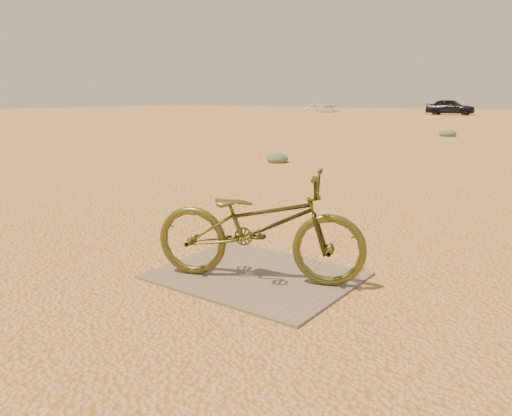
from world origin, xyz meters
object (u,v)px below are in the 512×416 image
Objects in this scene: boat_near_left at (324,106)px; car at (450,107)px; bicycle at (259,226)px; plywood_board at (256,275)px.

car is at bearing -41.24° from boat_near_left.
car is 12.67m from boat_near_left.
car is (-9.51, 40.56, 0.17)m from bicycle.
boat_near_left is at bearing 117.82° from plywood_board.
plywood_board is at bearing -97.73° from boat_near_left.
bicycle is 0.46× the size of car.
boat_near_left reaches higher than plywood_board.
car is (-9.42, 40.48, 0.65)m from plywood_board.
plywood_board is 0.43× the size of car.
plywood_board is 0.32× the size of boat_near_left.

